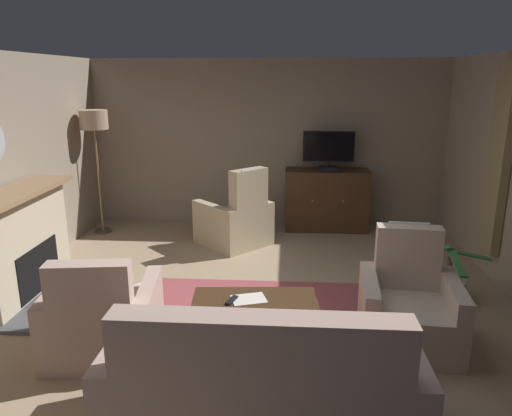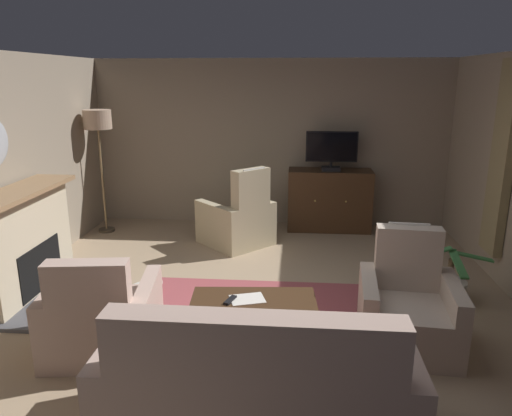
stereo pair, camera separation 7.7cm
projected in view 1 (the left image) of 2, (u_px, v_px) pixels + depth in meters
ground_plane at (252, 319)px, 4.88m from camera, size 6.22×7.21×0.04m
wall_back at (267, 143)px, 7.76m from camera, size 6.22×0.10×2.64m
curtain_panel_far at (499, 159)px, 5.49m from camera, size 0.10×0.44×2.22m
rug_central at (250, 321)px, 4.79m from camera, size 2.48×1.93×0.01m
fireplace at (22, 247)px, 5.22m from camera, size 0.84×1.70×1.20m
tv_cabinet at (326, 201)px, 7.58m from camera, size 1.29×0.52×0.96m
television at (329, 150)px, 7.32m from camera, size 0.78×0.20×0.60m
coffee_table at (255, 303)px, 4.31m from camera, size 1.15×0.56×0.44m
tv_remote at (232, 300)px, 4.23m from camera, size 0.10×0.18×0.02m
folded_newspaper at (249, 299)px, 4.27m from camera, size 0.35×0.30×0.01m
sofa_floral at (262, 394)px, 3.14m from camera, size 2.05×0.89×1.06m
armchair_facing_sofa at (236, 221)px, 6.90m from camera, size 1.20×1.20×1.17m
armchair_angled_to_table at (408, 309)px, 4.34m from camera, size 0.92×0.91×1.05m
armchair_by_fireplace at (103, 320)px, 4.18m from camera, size 1.03×1.00×0.96m
potted_plant_tall_palm_by_window at (447, 286)px, 5.23m from camera, size 0.94×0.90×0.62m
cat at (142, 290)px, 5.26m from camera, size 0.51×0.50×0.21m
floor_lamp at (94, 127)px, 7.11m from camera, size 0.41×0.41×1.89m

